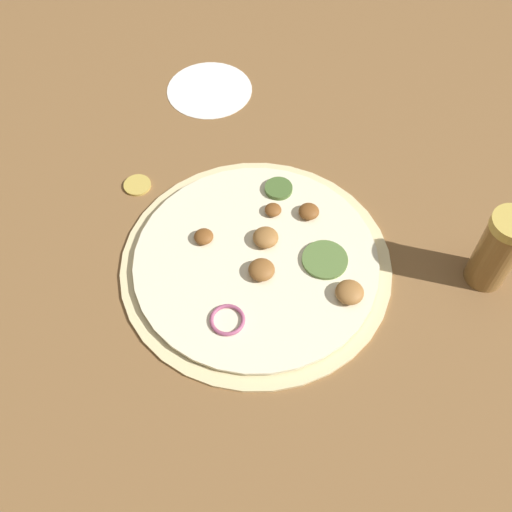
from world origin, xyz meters
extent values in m
plane|color=brown|center=(0.00, 0.00, 0.00)|extent=(3.00, 3.00, 0.00)
cylinder|color=beige|center=(0.00, 0.00, 0.00)|extent=(0.32, 0.32, 0.01)
cylinder|color=#EFE5C1|center=(0.00, 0.00, 0.01)|extent=(0.29, 0.29, 0.00)
ellipsoid|color=brown|center=(0.02, 0.00, 0.02)|extent=(0.03, 0.03, 0.02)
ellipsoid|color=#996633|center=(-0.02, 0.02, 0.02)|extent=(0.03, 0.03, 0.02)
torus|color=#A34C70|center=(0.07, -0.05, 0.01)|extent=(0.04, 0.04, 0.00)
cylinder|color=#567538|center=(0.03, 0.08, 0.01)|extent=(0.05, 0.05, 0.00)
ellipsoid|color=#996633|center=(0.08, 0.08, 0.02)|extent=(0.03, 0.03, 0.02)
cylinder|color=#47662D|center=(-0.09, 0.06, 0.01)|extent=(0.04, 0.04, 0.01)
ellipsoid|color=brown|center=(-0.04, 0.08, 0.02)|extent=(0.03, 0.03, 0.01)
ellipsoid|color=brown|center=(-0.05, -0.05, 0.02)|extent=(0.02, 0.02, 0.01)
ellipsoid|color=brown|center=(-0.06, 0.04, 0.02)|extent=(0.02, 0.02, 0.01)
cylinder|color=olive|center=(0.10, 0.25, 0.05)|extent=(0.04, 0.04, 0.09)
cylinder|color=gold|center=(-0.16, -0.11, 0.00)|extent=(0.04, 0.04, 0.01)
cylinder|color=white|center=(-0.31, 0.03, 0.00)|extent=(0.13, 0.13, 0.00)
camera|label=1|loc=(0.37, -0.12, 0.59)|focal=42.00mm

